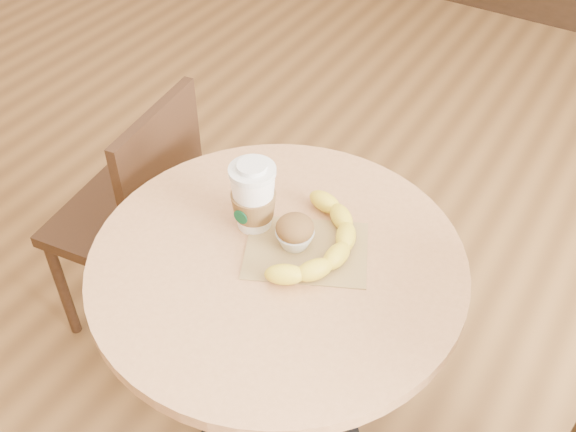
# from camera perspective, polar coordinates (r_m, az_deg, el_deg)

# --- Properties ---
(cafe_table) EXTENTS (0.75, 0.75, 0.75)m
(cafe_table) POSITION_cam_1_polar(r_m,az_deg,el_deg) (1.47, -0.83, -9.00)
(cafe_table) COLOR black
(cafe_table) RESTS_ON ground
(chair_left) EXTENTS (0.40, 0.40, 0.81)m
(chair_left) POSITION_cam_1_polar(r_m,az_deg,el_deg) (1.90, -12.56, 0.14)
(chair_left) COLOR #331F11
(chair_left) RESTS_ON ground
(kraft_bag) EXTENTS (0.29, 0.27, 0.00)m
(kraft_bag) POSITION_cam_1_polar(r_m,az_deg,el_deg) (1.33, 1.56, -2.92)
(kraft_bag) COLOR #9B7D4B
(kraft_bag) RESTS_ON cafe_table
(coffee_cup) EXTENTS (0.09, 0.09, 0.16)m
(coffee_cup) POSITION_cam_1_polar(r_m,az_deg,el_deg) (1.34, -2.95, 1.49)
(coffee_cup) COLOR white
(coffee_cup) RESTS_ON cafe_table
(muffin) EXTENTS (0.08, 0.08, 0.07)m
(muffin) POSITION_cam_1_polar(r_m,az_deg,el_deg) (1.32, 0.59, -1.36)
(muffin) COLOR silver
(muffin) RESTS_ON kraft_bag
(banana) EXTENTS (0.19, 0.31, 0.04)m
(banana) POSITION_cam_1_polar(r_m,az_deg,el_deg) (1.32, 2.63, -2.18)
(banana) COLOR yellow
(banana) RESTS_ON kraft_bag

